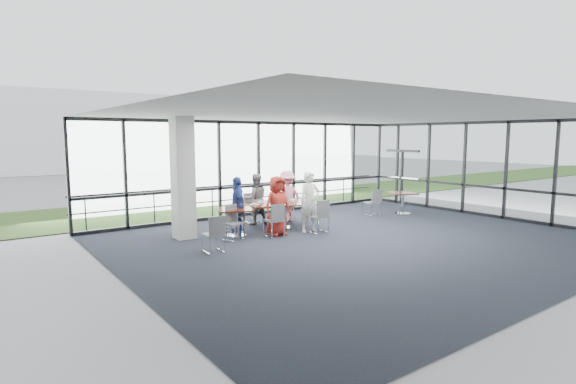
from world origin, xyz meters
TOP-DOWN VIEW (x-y plane):
  - floor at (0.00, 0.00)m, footprint 12.00×10.00m
  - ceiling at (0.00, 0.00)m, footprint 12.00×10.00m
  - wall_left at (-6.00, 0.00)m, footprint 0.10×10.00m
  - curtain_wall_back at (0.00, 5.00)m, footprint 12.00×0.10m
  - curtain_wall_right at (6.00, 0.00)m, footprint 0.10×10.00m
  - exit_door at (6.00, 3.75)m, footprint 0.12×1.60m
  - structural_column at (-3.60, 3.00)m, footprint 0.50×0.50m
  - apron at (0.00, 10.00)m, footprint 80.00×70.00m
  - grass_strip at (0.00, 8.00)m, footprint 80.00×5.00m
  - hangar_main at (4.00, 32.00)m, footprint 24.00×10.00m
  - guard_rail at (0.00, 5.60)m, footprint 12.00×0.06m
  - main_table at (-0.74, 2.55)m, footprint 2.23×1.53m
  - side_table_left at (-2.37, 2.41)m, footprint 1.13×1.13m
  - side_table_right at (4.07, 2.07)m, footprint 1.06×1.06m
  - diner_near_left at (-1.40, 1.84)m, footprint 0.80×0.52m
  - diner_near_right at (-0.40, 1.67)m, footprint 0.69×0.56m
  - diner_far_left at (-1.07, 3.48)m, footprint 0.86×0.67m
  - diner_far_right at (-0.03, 3.28)m, footprint 1.06×0.58m
  - diner_end at (-2.10, 2.79)m, footprint 0.73×1.02m
  - chair_main_nl at (-1.59, 1.75)m, footprint 0.46×0.46m
  - chair_main_nr at (-0.30, 1.41)m, footprint 0.46×0.46m
  - chair_main_fl at (-1.00, 3.73)m, footprint 0.47×0.47m
  - chair_main_fr at (-0.09, 3.38)m, footprint 0.51×0.51m
  - chair_main_end at (-2.19, 2.83)m, footprint 0.47×0.47m
  - chair_spare_la at (-3.65, 1.20)m, footprint 0.44×0.44m
  - chair_spare_lb at (-2.69, 2.03)m, footprint 0.55×0.55m
  - chair_spare_r at (3.01, 2.52)m, footprint 0.51×0.51m
  - plate_nl at (-1.42, 2.31)m, footprint 0.26×0.26m
  - plate_nr at (-0.21, 2.10)m, footprint 0.25×0.25m
  - plate_fl at (-1.21, 2.96)m, footprint 0.24×0.24m
  - plate_fr at (-0.15, 2.80)m, footprint 0.26×0.26m
  - plate_end at (-1.59, 2.70)m, footprint 0.27×0.27m
  - tumbler_a at (-1.00, 2.31)m, footprint 0.07×0.07m
  - tumbler_b at (-0.47, 2.28)m, footprint 0.08×0.08m
  - tumbler_c at (-0.66, 2.82)m, footprint 0.08×0.08m
  - tumbler_d at (-1.42, 2.53)m, footprint 0.07×0.07m
  - menu_a at (-1.01, 2.19)m, footprint 0.35×0.26m
  - menu_b at (-0.01, 2.10)m, footprint 0.35×0.27m
  - menu_c at (-0.55, 2.93)m, footprint 0.35×0.28m
  - condiment_caddy at (-0.71, 2.65)m, footprint 0.10×0.07m
  - ketchup_bottle at (-0.73, 2.54)m, footprint 0.06×0.06m
  - green_bottle at (-0.68, 2.59)m, footprint 0.05×0.05m

SIDE VIEW (x-z plane):
  - apron at x=0.00m, z-range -0.03..-0.01m
  - floor at x=0.00m, z-range -0.02..0.00m
  - grass_strip at x=0.00m, z-range 0.01..0.01m
  - chair_spare_la at x=-3.65m, z-range 0.00..0.85m
  - chair_spare_r at x=3.01m, z-range 0.00..0.87m
  - chair_main_nl at x=-1.59m, z-range 0.00..0.88m
  - chair_spare_lb at x=-2.69m, z-range 0.00..0.88m
  - chair_main_fl at x=-1.00m, z-range 0.00..0.90m
  - chair_main_nr at x=-0.30m, z-range 0.00..0.92m
  - chair_main_end at x=-2.19m, z-range 0.00..0.94m
  - chair_main_fr at x=-0.09m, z-range 0.00..0.94m
  - guard_rail at x=0.00m, z-range 0.47..0.53m
  - side_table_right at x=4.07m, z-range 0.25..1.00m
  - main_table at x=-0.74m, z-range 0.26..1.01m
  - side_table_left at x=-2.37m, z-range 0.26..1.01m
  - menu_a at x=-1.01m, z-range 0.75..0.75m
  - menu_b at x=-0.01m, z-range 0.75..0.75m
  - menu_c at x=-0.55m, z-range 0.75..0.75m
  - plate_nl at x=-1.42m, z-range 0.75..0.76m
  - plate_nr at x=-0.21m, z-range 0.75..0.76m
  - plate_fl at x=-1.21m, z-range 0.75..0.76m
  - plate_fr at x=-0.15m, z-range 0.75..0.76m
  - plate_end at x=-1.59m, z-range 0.75..0.76m
  - condiment_caddy at x=-0.71m, z-range 0.75..0.79m
  - diner_far_left at x=-1.07m, z-range 0.00..1.56m
  - diner_end at x=-2.10m, z-range 0.00..1.57m
  - diner_far_right at x=-0.03m, z-range 0.00..1.61m
  - diner_near_left at x=-1.40m, z-range 0.00..1.63m
  - tumbler_a at x=-1.00m, z-range 0.75..0.90m
  - tumbler_d at x=-1.42m, z-range 0.75..0.90m
  - tumbler_c at x=-0.66m, z-range 0.75..0.90m
  - tumbler_b at x=-0.47m, z-range 0.75..0.90m
  - ketchup_bottle at x=-0.73m, z-range 0.75..0.93m
  - green_bottle at x=-0.68m, z-range 0.75..0.95m
  - diner_near_right at x=-0.40m, z-range 0.00..1.71m
  - exit_door at x=6.00m, z-range 0.00..2.10m
  - wall_left at x=-6.00m, z-range 0.00..3.20m
  - curtain_wall_back at x=0.00m, z-range 0.00..3.20m
  - curtain_wall_right at x=6.00m, z-range 0.00..3.20m
  - structural_column at x=-3.60m, z-range 0.00..3.20m
  - hangar_main at x=4.00m, z-range 0.00..6.00m
  - ceiling at x=0.00m, z-range 3.18..3.22m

